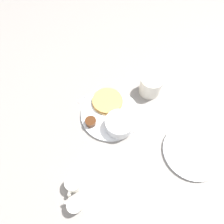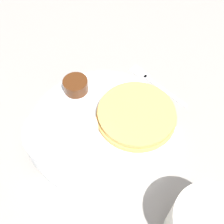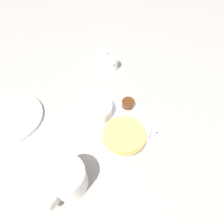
# 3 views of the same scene
# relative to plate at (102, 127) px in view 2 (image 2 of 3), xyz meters

# --- Properties ---
(ground_plane) EXTENTS (4.00, 4.00, 0.00)m
(ground_plane) POSITION_rel_plate_xyz_m (0.00, 0.00, -0.01)
(ground_plane) COLOR gray
(plate) EXTENTS (0.25, 0.25, 0.01)m
(plate) POSITION_rel_plate_xyz_m (0.00, 0.00, 0.00)
(plate) COLOR white
(plate) RESTS_ON ground_plane
(pancake_stack) EXTENTS (0.14, 0.14, 0.02)m
(pancake_stack) POSITION_rel_plate_xyz_m (0.04, 0.04, 0.01)
(pancake_stack) COLOR tan
(pancake_stack) RESTS_ON plate
(bowl) EXTENTS (0.11, 0.11, 0.05)m
(bowl) POSITION_rel_plate_xyz_m (-0.03, -0.06, 0.03)
(bowl) COLOR white
(bowl) RESTS_ON plate
(syrup_cup) EXTENTS (0.04, 0.04, 0.02)m
(syrup_cup) POSITION_rel_plate_xyz_m (-0.08, 0.04, 0.02)
(syrup_cup) COLOR #47230F
(syrup_cup) RESTS_ON plate
(butter_ramekin) EXTENTS (0.04, 0.04, 0.04)m
(butter_ramekin) POSITION_rel_plate_xyz_m (-0.06, -0.07, 0.02)
(butter_ramekin) COLOR white
(butter_ramekin) RESTS_ON plate
(fork) EXTENTS (0.13, 0.05, 0.00)m
(fork) POSITION_rel_plate_xyz_m (0.03, 0.14, -0.00)
(fork) COLOR silver
(fork) RESTS_ON ground_plane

